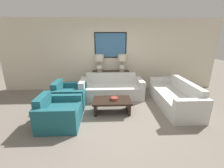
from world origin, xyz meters
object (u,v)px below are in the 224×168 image
Objects in this scene: armchair_near_camera at (59,114)px; couch_by_back_wall at (112,89)px; table_lamp_right at (122,61)px; coffee_table at (112,103)px; console_table at (111,81)px; armchair_near_back_wall at (69,96)px; decorative_bowl at (114,99)px; table_lamp_left at (99,61)px; couch_by_side at (174,97)px.

couch_by_back_wall is at bearing 51.57° from armchair_near_camera.
coffee_table is at bearing -104.47° from table_lamp_right.
console_table reaches higher than armchair_near_back_wall.
console_table is at bearing 90.00° from couch_by_back_wall.
console_table reaches higher than coffee_table.
couch_by_back_wall reaches higher than armchair_near_camera.
armchair_near_back_wall reaches higher than decorative_bowl.
armchair_near_camera reaches higher than decorative_bowl.
table_lamp_left is 2.60m from armchair_near_camera.
couch_by_side is at bearing -4.62° from armchair_near_back_wall.
couch_by_side is 2.21× the size of armchair_near_back_wall.
table_lamp_left is (-0.42, -0.00, 0.77)m from console_table.
coffee_table is at bearing -91.05° from console_table.
couch_by_side is 10.12× the size of decorative_bowl.
table_lamp_right is 0.30× the size of couch_by_side.
couch_by_side is (1.42, -1.45, -0.87)m from table_lamp_right.
table_lamp_left is 1.00× the size of table_lamp_right.
table_lamp_left and table_lamp_right have the same top height.
armchair_near_back_wall is at bearing 175.38° from couch_by_side.
decorative_bowl is at bearing -88.45° from couch_by_back_wall.
armchair_near_camera is (0.00, -1.09, 0.00)m from armchair_near_back_wall.
coffee_table is at bearing -23.01° from armchair_near_back_wall.
table_lamp_left reaches higher than couch_by_side.
armchair_near_camera is at bearing -111.40° from table_lamp_left.
decorative_bowl is (0.03, -1.11, 0.12)m from couch_by_back_wall.
table_lamp_left is 1.15m from couch_by_back_wall.
couch_by_side is 1.84m from decorative_bowl.
table_lamp_left reaches higher than couch_by_back_wall.
coffee_table is 0.15m from decorative_bowl.
couch_by_back_wall is (0.00, -0.63, -0.10)m from console_table.
console_table is 1.74m from decorative_bowl.
decorative_bowl is (-1.81, -0.29, 0.12)m from couch_by_side.
console_table is 2.63m from armchair_near_camera.
couch_by_back_wall is 2.21× the size of armchair_near_camera.
couch_by_side reaches higher than armchair_near_back_wall.
coffee_table is 4.95× the size of decorative_bowl.
table_lamp_left is at bearing 180.00° from table_lamp_right.
table_lamp_left reaches higher than armchair_near_camera.
armchair_near_back_wall is (-1.31, -0.57, -0.01)m from couch_by_back_wall.
table_lamp_right is 0.61× the size of coffee_table.
table_lamp_right reaches higher than couch_by_back_wall.
table_lamp_right is 3.02× the size of decorative_bowl.
couch_by_side is at bearing 9.03° from decorative_bowl.
table_lamp_right is at bearing 0.00° from table_lamp_left.
coffee_table is (-1.87, -0.29, -0.01)m from couch_by_side.
armchair_near_camera reaches higher than coffee_table.
armchair_near_back_wall is 1.09m from armchair_near_camera.
console_table is 2.34m from couch_by_side.
armchair_near_back_wall is at bearing 90.00° from armchair_near_camera.
couch_by_back_wall is at bearing 155.98° from couch_by_side.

